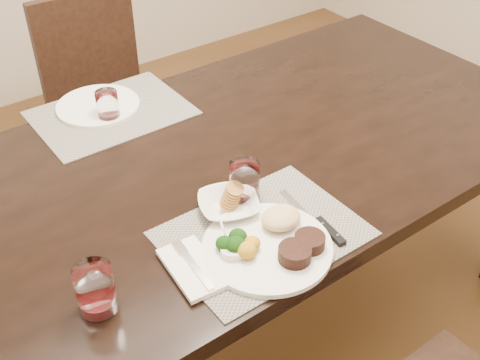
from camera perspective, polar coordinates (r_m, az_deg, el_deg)
ground_plane at (r=2.23m, az=-0.10°, el=-13.19°), size 4.50×4.50×0.00m
dining_table at (r=1.77m, az=-0.12°, el=0.61°), size 2.00×1.00×0.75m
chair_far at (r=2.55m, az=-12.71°, el=7.88°), size 0.42×0.42×0.90m
placemat_near at (r=1.44m, az=2.16°, el=-5.10°), size 0.46×0.34×0.00m
placemat_far at (r=1.93m, az=-12.10°, el=6.24°), size 0.46×0.34×0.00m
dinner_plate at (r=1.40m, az=3.16°, el=-5.91°), size 0.30×0.30×0.05m
napkin_fork at (r=1.36m, az=-4.49°, el=-8.29°), size 0.12×0.19×0.02m
steak_knife at (r=1.47m, az=7.76°, el=-4.26°), size 0.04×0.24×0.01m
cracker_bowl at (r=1.49m, az=-1.11°, el=-2.36°), size 0.19×0.19×0.07m
sauce_ramekin at (r=1.38m, az=-0.35°, el=-6.63°), size 0.08×0.12×0.06m
wine_glass_near at (r=1.52m, az=0.43°, el=-0.23°), size 0.08×0.08×0.11m
far_plate at (r=1.96m, az=-13.31°, el=6.88°), size 0.26×0.26×0.01m
wine_glass_far at (r=1.88m, az=-12.42°, el=6.78°), size 0.07×0.07×0.09m
wine_glass_side at (r=1.29m, az=-13.50°, el=-10.26°), size 0.08×0.08×0.11m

